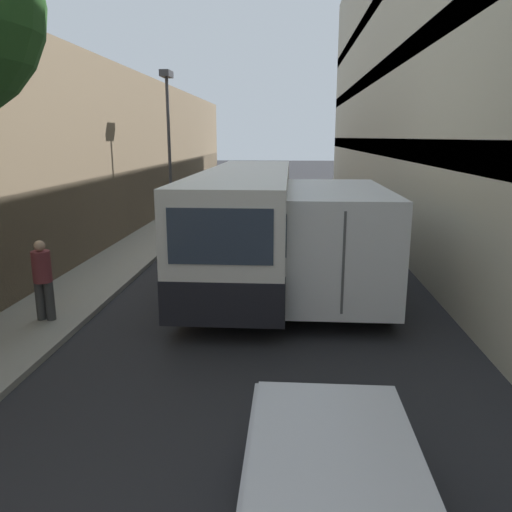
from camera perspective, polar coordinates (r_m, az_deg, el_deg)
The scene contains 8 objects.
ground_plane at distance 14.91m, azimuth 1.26°, elevation -2.14°, with size 150.00×150.00×0.00m, color #232326.
sidewalk_left at distance 15.86m, azimuth -16.43°, elevation -1.50°, with size 2.08×60.00×0.13m.
building_left_shopfront at distance 16.28m, azimuth -24.30°, elevation 8.90°, with size 2.40×60.00×6.70m.
building_right_apartment at distance 15.48m, azimuth 24.49°, elevation 24.15°, with size 2.40×60.00×14.40m.
bus at distance 14.84m, azimuth -1.05°, elevation 4.24°, with size 2.45×11.32×3.07m.
box_truck at distance 13.19m, azimuth 8.44°, elevation 2.62°, with size 2.49×7.18×2.82m.
pedestrian at distance 11.61m, azimuth -23.20°, elevation -2.29°, with size 0.41×0.39×1.76m.
street_lamp at distance 19.93m, azimuth -10.00°, elevation 14.80°, with size 0.36×0.80×6.29m.
Camera 1 is at (0.67, 0.65, 4.00)m, focal length 35.00 mm.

